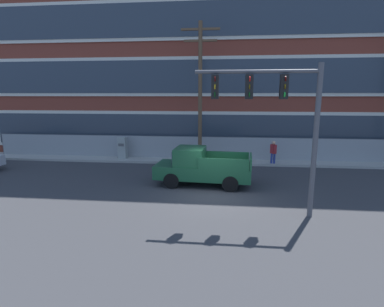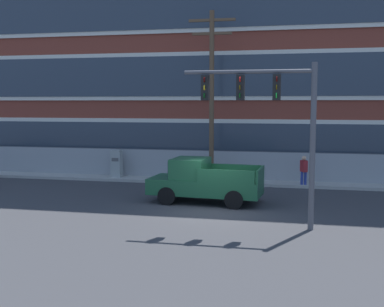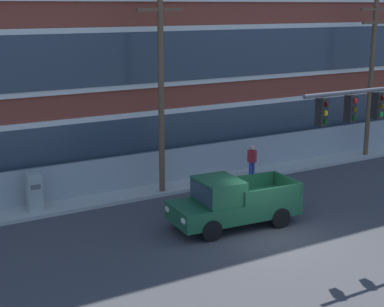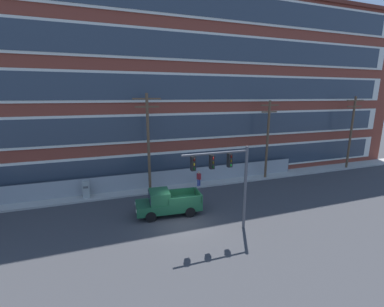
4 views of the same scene
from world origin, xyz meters
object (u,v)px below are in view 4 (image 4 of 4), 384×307
object	(u,v)px
utility_pole_far_east	(351,130)
electrical_cabinet	(86,190)
utility_pole_midblock	(268,137)
pickup_truck_dark_green	(167,203)
traffic_signal_mast	(227,172)
pedestrian_near_cabinet	(199,178)
utility_pole_near_corner	(148,140)

from	to	relation	value
utility_pole_far_east	electrical_cabinet	world-z (taller)	utility_pole_far_east
utility_pole_midblock	pickup_truck_dark_green	bearing A→B (deg)	-158.25
traffic_signal_mast	utility_pole_far_east	xyz separation A→B (m)	(21.55, 8.75, 0.76)
pedestrian_near_cabinet	pickup_truck_dark_green	bearing A→B (deg)	-132.94
pickup_truck_dark_green	utility_pole_near_corner	world-z (taller)	utility_pole_near_corner
pickup_truck_dark_green	traffic_signal_mast	bearing A→B (deg)	-50.56
utility_pole_near_corner	electrical_cabinet	bearing A→B (deg)	175.61
pedestrian_near_cabinet	utility_pole_far_east	bearing A→B (deg)	0.32
traffic_signal_mast	utility_pole_midblock	xyz separation A→B (m)	(9.41, 8.80, 0.48)
electrical_cabinet	pedestrian_near_cabinet	xyz separation A→B (m)	(10.62, -0.49, 0.12)
electrical_cabinet	utility_pole_near_corner	bearing A→B (deg)	-4.39
traffic_signal_mast	utility_pole_midblock	bearing A→B (deg)	43.09
utility_pole_midblock	electrical_cabinet	world-z (taller)	utility_pole_midblock
utility_pole_near_corner	utility_pole_far_east	distance (m)	25.13
electrical_cabinet	pedestrian_near_cabinet	world-z (taller)	electrical_cabinet
traffic_signal_mast	pickup_truck_dark_green	bearing A→B (deg)	129.44
pickup_truck_dark_green	utility_pole_near_corner	distance (m)	6.47
utility_pole_far_east	pickup_truck_dark_green	bearing A→B (deg)	-168.66
traffic_signal_mast	utility_pole_near_corner	size ratio (longest dim) A/B	0.63
pickup_truck_dark_green	pedestrian_near_cabinet	world-z (taller)	pickup_truck_dark_green
traffic_signal_mast	electrical_cabinet	xyz separation A→B (m)	(-9.24, 9.12, -3.39)
traffic_signal_mast	pickup_truck_dark_green	size ratio (longest dim) A/B	1.13
utility_pole_midblock	utility_pole_near_corner	bearing A→B (deg)	-179.51
utility_pole_far_east	pedestrian_near_cabinet	xyz separation A→B (m)	(-20.18, -0.11, -4.04)
utility_pole_near_corner	electrical_cabinet	world-z (taller)	utility_pole_near_corner
pickup_truck_dark_green	utility_pole_far_east	distance (m)	25.50
utility_pole_far_east	pedestrian_near_cabinet	bearing A→B (deg)	-179.68
utility_pole_near_corner	pickup_truck_dark_green	bearing A→B (deg)	-84.71
traffic_signal_mast	utility_pole_far_east	distance (m)	23.27
pedestrian_near_cabinet	utility_pole_midblock	bearing A→B (deg)	1.18
traffic_signal_mast	utility_pole_near_corner	bearing A→B (deg)	112.39
utility_pole_near_corner	electrical_cabinet	size ratio (longest dim) A/B	5.45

